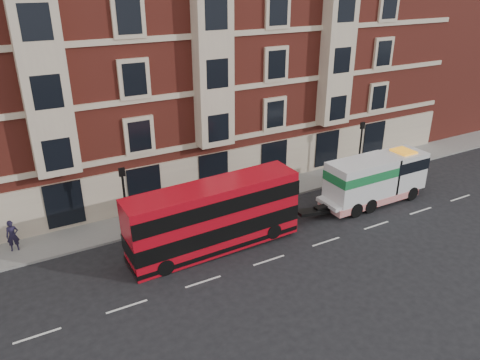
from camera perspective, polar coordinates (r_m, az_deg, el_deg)
name	(u,v)px	position (r m, az deg, el deg)	size (l,w,h in m)	color
ground	(269,260)	(26.22, 3.54, -9.75)	(120.00, 120.00, 0.00)	black
sidewalk	(210,205)	(31.86, -3.74, -3.10)	(90.00, 3.00, 0.15)	slate
victorian_terrace	(167,40)	(35.79, -8.89, 16.50)	(45.00, 12.00, 20.40)	maroon
filler_east	(463,28)	(54.81, 25.52, 16.39)	(18.00, 10.00, 19.00)	maroon
lamp_post_west	(125,197)	(27.80, -13.89, -2.05)	(0.35, 0.15, 4.35)	black
lamp_post_east	(360,146)	(36.26, 14.46, 4.07)	(0.35, 0.15, 4.35)	black
double_decker_bus	(214,216)	(26.15, -3.23, -4.40)	(9.94, 2.28, 4.02)	#B50A17
tow_truck	(374,179)	(32.84, 15.99, 0.07)	(7.95, 2.35, 3.31)	silver
pedestrian	(13,236)	(29.24, -25.98, -6.13)	(0.67, 0.44, 1.84)	black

